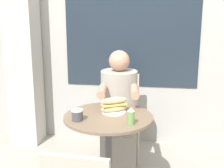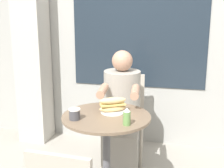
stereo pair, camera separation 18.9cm
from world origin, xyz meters
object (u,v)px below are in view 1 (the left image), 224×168
(diner_chair, at_px, (122,108))
(seated_diner, at_px, (119,121))
(condiment_bottle, at_px, (131,116))
(cafe_table, at_px, (108,140))
(sandwich_on_plate, at_px, (114,106))
(drink_cup, at_px, (77,115))

(diner_chair, distance_m, seated_diner, 0.35)
(diner_chair, height_order, condiment_bottle, condiment_bottle)
(cafe_table, distance_m, diner_chair, 0.87)
(diner_chair, bearing_deg, seated_diner, 86.37)
(cafe_table, relative_size, seated_diner, 0.64)
(sandwich_on_plate, xyz_separation_m, condiment_bottle, (0.15, -0.23, 0.01))
(condiment_bottle, bearing_deg, cafe_table, 140.01)
(diner_chair, relative_size, sandwich_on_plate, 3.94)
(diner_chair, height_order, drink_cup, diner_chair)
(diner_chair, bearing_deg, cafe_table, 83.95)
(diner_chair, xyz_separation_m, sandwich_on_plate, (0.03, -0.79, 0.29))
(cafe_table, xyz_separation_m, drink_cup, (-0.21, -0.13, 0.25))
(seated_diner, relative_size, sandwich_on_plate, 5.32)
(seated_diner, xyz_separation_m, drink_cup, (-0.23, -0.66, 0.28))
(diner_chair, distance_m, sandwich_on_plate, 0.84)
(cafe_table, height_order, condiment_bottle, condiment_bottle)
(seated_diner, relative_size, drink_cup, 13.74)
(cafe_table, bearing_deg, condiment_bottle, -39.99)
(diner_chair, bearing_deg, condiment_bottle, 94.22)
(cafe_table, xyz_separation_m, diner_chair, (0.00, 0.87, -0.03))
(cafe_table, bearing_deg, seated_diner, 88.08)
(cafe_table, xyz_separation_m, seated_diner, (0.02, 0.53, -0.04))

